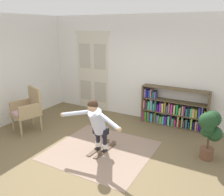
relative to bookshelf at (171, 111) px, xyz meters
The scene contains 10 objects.
ground_plane 2.61m from the bookshelf, 111.95° to the right, with size 7.20×7.20×0.00m, color brown.
back_wall 1.43m from the bookshelf, 167.62° to the left, with size 6.00×0.10×2.90m, color silver.
side_wall_left 4.55m from the bookshelf, 153.35° to the right, with size 0.10×6.00×2.90m, color silver.
double_door 2.72m from the bookshelf, behind, with size 1.22×0.05×2.45m.
rug 2.31m from the bookshelf, 114.24° to the right, with size 2.08×1.99×0.01m, color gray.
bookshelf is the anchor object (origin of this frame).
wicker_chair 3.73m from the bookshelf, 146.64° to the right, with size 0.76×0.76×1.10m.
potted_plant 1.73m from the bookshelf, 49.95° to the right, with size 0.46×0.52×1.00m.
skis_pair 2.28m from the bookshelf, 114.50° to the right, with size 0.31×0.78×0.07m.
person_skier 2.43m from the bookshelf, 113.00° to the right, with size 1.46×0.62×1.15m.
Camera 1 is at (2.42, -3.55, 2.57)m, focal length 37.67 mm.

